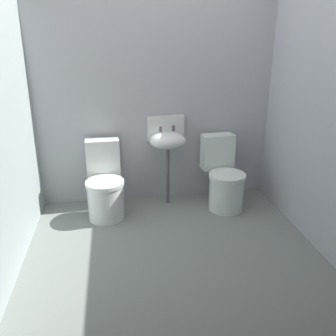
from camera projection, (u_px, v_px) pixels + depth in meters
name	position (u px, v px, depth m)	size (l,w,h in m)	color
ground_plane	(173.00, 255.00, 3.24)	(3.01, 2.76, 0.08)	gray
wall_back	(155.00, 105.00, 3.97)	(3.01, 0.10, 2.20)	#A9ABB2
wall_right	(325.00, 125.00, 3.12)	(0.10, 2.56, 2.20)	#AAAFB9
toilet_left	(105.00, 187.00, 3.79)	(0.41, 0.60, 0.78)	white
toilet_right	(224.00, 179.00, 3.98)	(0.44, 0.63, 0.78)	white
sink	(168.00, 140.00, 3.91)	(0.42, 0.35, 0.99)	#544E58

